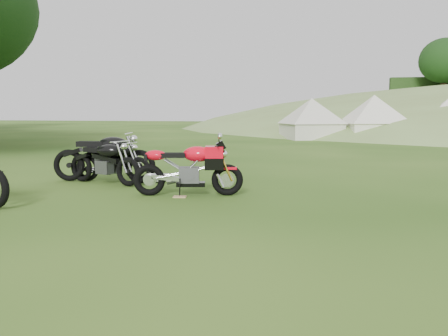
% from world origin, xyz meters
% --- Properties ---
extents(ground, '(120.00, 120.00, 0.00)m').
position_xyz_m(ground, '(0.00, 0.00, 0.00)').
color(ground, '#1C410D').
rests_on(ground, ground).
extents(sport_motorcycle, '(1.85, 0.85, 1.08)m').
position_xyz_m(sport_motorcycle, '(-0.96, 1.99, 0.54)').
color(sport_motorcycle, red).
rests_on(sport_motorcycle, ground).
extents(plywood_board, '(0.24, 0.21, 0.02)m').
position_xyz_m(plywood_board, '(-1.05, 1.79, 0.01)').
color(plywood_board, tan).
rests_on(plywood_board, ground).
extents(vintage_moto_b, '(1.71, 0.57, 0.88)m').
position_xyz_m(vintage_moto_b, '(-2.92, 3.17, 0.44)').
color(vintage_moto_b, black).
rests_on(vintage_moto_b, ground).
extents(vintage_moto_c, '(2.11, 0.80, 1.08)m').
position_xyz_m(vintage_moto_c, '(-3.13, 3.23, 0.54)').
color(vintage_moto_c, black).
rests_on(vintage_moto_c, ground).
extents(vintage_moto_d, '(1.82, 0.97, 0.94)m').
position_xyz_m(vintage_moto_d, '(-2.99, 2.92, 0.47)').
color(vintage_moto_d, black).
rests_on(vintage_moto_d, ground).
extents(tent_left, '(3.47, 3.47, 2.28)m').
position_xyz_m(tent_left, '(0.26, 19.93, 1.14)').
color(tent_left, beige).
rests_on(tent_left, ground).
extents(tent_mid, '(3.37, 3.37, 2.39)m').
position_xyz_m(tent_mid, '(3.35, 20.18, 1.19)').
color(tent_mid, silver).
rests_on(tent_mid, ground).
extents(tent_right, '(2.75, 2.75, 2.29)m').
position_xyz_m(tent_right, '(7.11, 21.39, 1.15)').
color(tent_right, beige).
rests_on(tent_right, ground).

